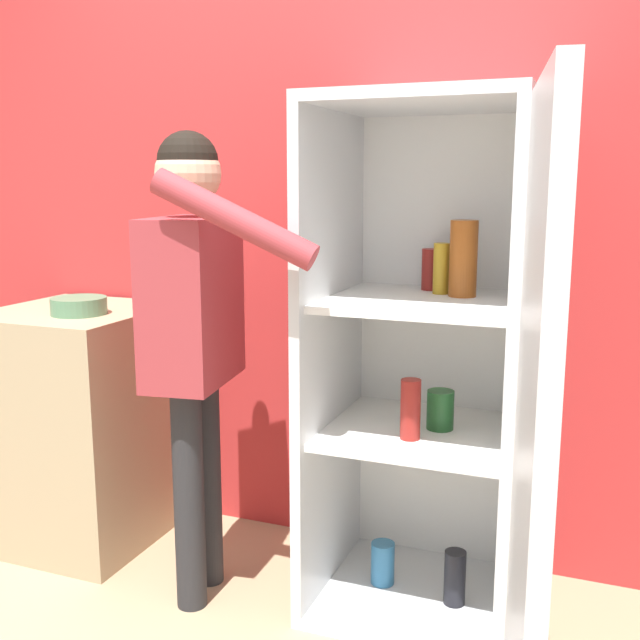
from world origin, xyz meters
TOP-DOWN VIEW (x-y plane):
  - wall_back at (0.00, 0.98)m, footprint 7.00×0.06m
  - refrigerator at (0.46, 0.52)m, footprint 0.82×1.29m
  - person at (-0.34, 0.38)m, footprint 0.64×0.52m
  - counter at (-1.01, 0.61)m, footprint 0.62×0.64m
  - bowl at (-0.92, 0.53)m, footprint 0.20×0.20m

SIDE VIEW (x-z plane):
  - counter at x=-1.01m, z-range 0.00..0.92m
  - refrigerator at x=0.46m, z-range 0.00..1.66m
  - bowl at x=-0.92m, z-range 0.92..0.99m
  - person at x=-0.34m, z-range 0.22..1.79m
  - wall_back at x=0.00m, z-range 0.00..2.55m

